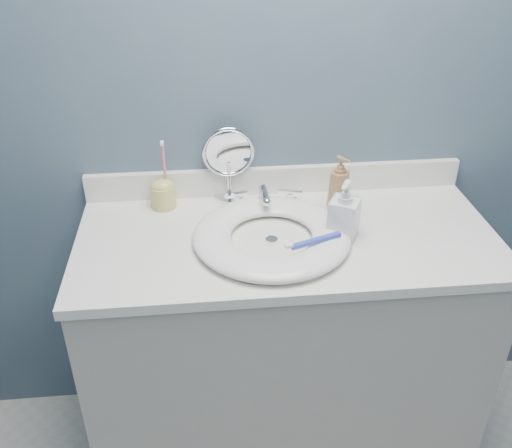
{
  "coord_description": "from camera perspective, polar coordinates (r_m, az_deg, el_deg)",
  "views": [
    {
      "loc": [
        -0.23,
        -0.41,
        1.77
      ],
      "look_at": [
        -0.09,
        0.94,
        0.94
      ],
      "focal_mm": 40.0,
      "sensor_mm": 36.0,
      "label": 1
    }
  ],
  "objects": [
    {
      "name": "toothbrush_lying",
      "position": [
        1.55,
        5.8,
        -1.72
      ],
      "size": [
        0.17,
        0.07,
        0.02
      ],
      "rotation": [
        0.0,
        0.0,
        0.36
      ],
      "color": "#3543BC",
      "rests_on": "basin"
    },
    {
      "name": "vanity_cabinet",
      "position": [
        1.94,
        2.75,
        -12.49
      ],
      "size": [
        1.2,
        0.55,
        0.85
      ],
      "primitive_type": "cube",
      "color": "#B5AEA5",
      "rests_on": "ground"
    },
    {
      "name": "backsplash",
      "position": [
        1.86,
        1.98,
        4.41
      ],
      "size": [
        1.22,
        0.02,
        0.09
      ],
      "primitive_type": "cube",
      "color": "white",
      "rests_on": "countertop"
    },
    {
      "name": "basin",
      "position": [
        1.62,
        1.57,
        -1.16
      ],
      "size": [
        0.45,
        0.45,
        0.04
      ],
      "primitive_type": null,
      "color": "white",
      "rests_on": "countertop"
    },
    {
      "name": "soap_bottle_clear",
      "position": [
        1.62,
        8.84,
        1.42
      ],
      "size": [
        0.11,
        0.11,
        0.18
      ],
      "primitive_type": "imported",
      "rotation": [
        0.0,
        0.0,
        -0.5
      ],
      "color": "silver",
      "rests_on": "countertop"
    },
    {
      "name": "makeup_mirror",
      "position": [
        1.79,
        -2.77,
        6.38
      ],
      "size": [
        0.17,
        0.09,
        0.24
      ],
      "rotation": [
        0.0,
        0.0,
        0.03
      ],
      "color": "silver",
      "rests_on": "countertop"
    },
    {
      "name": "countertop",
      "position": [
        1.67,
        3.13,
        -1.5
      ],
      "size": [
        1.22,
        0.57,
        0.03
      ],
      "primitive_type": "cube",
      "color": "white",
      "rests_on": "vanity_cabinet"
    },
    {
      "name": "faucet",
      "position": [
        1.78,
        0.78,
        2.46
      ],
      "size": [
        0.25,
        0.13,
        0.07
      ],
      "color": "silver",
      "rests_on": "countertop"
    },
    {
      "name": "toothbrush_holder",
      "position": [
        1.8,
        -9.28,
        3.14
      ],
      "size": [
        0.08,
        0.08,
        0.22
      ],
      "rotation": [
        0.0,
        0.0,
        0.12
      ],
      "color": "#D3C769",
      "rests_on": "countertop"
    },
    {
      "name": "drain",
      "position": [
        1.63,
        1.56,
        -1.6
      ],
      "size": [
        0.04,
        0.04,
        0.01
      ],
      "primitive_type": "cylinder",
      "color": "silver",
      "rests_on": "countertop"
    },
    {
      "name": "soap_bottle_amber",
      "position": [
        1.76,
        8.32,
        4.02
      ],
      "size": [
        0.09,
        0.09,
        0.18
      ],
      "primitive_type": "imported",
      "rotation": [
        0.0,
        0.0,
        0.58
      ],
      "color": "olive",
      "rests_on": "countertop"
    },
    {
      "name": "back_wall",
      "position": [
        1.77,
        2.09,
        12.57
      ],
      "size": [
        2.2,
        0.02,
        2.4
      ],
      "primitive_type": "cube",
      "color": "#4A576F",
      "rests_on": "ground"
    }
  ]
}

